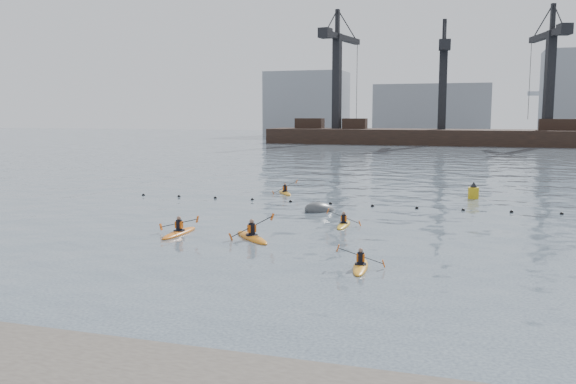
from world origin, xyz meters
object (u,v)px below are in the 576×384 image
(kayaker_1, at_px, (360,266))
(kayaker_5, at_px, (285,192))
(kayaker_3, at_px, (344,224))
(kayaker_0, at_px, (179,232))
(nav_buoy, at_px, (473,193))
(kayaker_2, at_px, (252,236))
(mooring_buoy, at_px, (320,211))

(kayaker_1, bearing_deg, kayaker_5, 108.49)
(kayaker_1, distance_m, kayaker_3, 9.54)
(kayaker_3, distance_m, kayaker_5, 14.42)
(kayaker_0, height_order, nav_buoy, nav_buoy)
(kayaker_0, distance_m, kayaker_2, 4.10)
(kayaker_0, relative_size, kayaker_1, 1.14)
(kayaker_1, relative_size, mooring_buoy, 1.29)
(kayaker_5, distance_m, mooring_buoy, 9.08)
(kayaker_2, bearing_deg, kayaker_3, 9.99)
(kayaker_2, relative_size, kayaker_3, 1.07)
(kayaker_5, bearing_deg, kayaker_0, -123.65)
(kayaker_0, relative_size, nav_buoy, 2.37)
(kayaker_1, bearing_deg, mooring_buoy, 104.12)
(kayaker_3, xyz_separation_m, kayaker_5, (-7.50, 12.31, 0.00))
(kayaker_1, relative_size, nav_buoy, 2.09)
(kayaker_3, height_order, nav_buoy, nav_buoy)
(mooring_buoy, bearing_deg, kayaker_2, -96.45)
(kayaker_3, bearing_deg, kayaker_1, -75.84)
(kayaker_5, bearing_deg, kayaker_3, -91.31)
(nav_buoy, bearing_deg, kayaker_5, -173.76)
(kayaker_0, xyz_separation_m, kayaker_3, (7.80, 5.02, -0.02))
(mooring_buoy, distance_m, nav_buoy, 13.23)
(kayaker_0, relative_size, kayaker_2, 1.10)
(kayaker_0, height_order, kayaker_2, kayaker_2)
(kayaker_5, xyz_separation_m, mooring_buoy, (4.89, -7.65, -0.09))
(kayaker_1, relative_size, kayaker_3, 1.04)
(kayaker_2, bearing_deg, nav_buoy, 17.36)
(kayaker_0, distance_m, nav_buoy, 23.93)
(kayaker_3, xyz_separation_m, nav_buoy, (6.88, 13.88, 0.35))
(kayaker_2, relative_size, nav_buoy, 2.16)
(kayaker_1, relative_size, kayaker_5, 1.05)
(kayaker_2, distance_m, mooring_buoy, 9.69)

